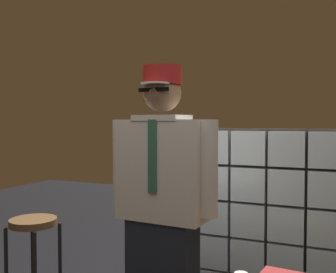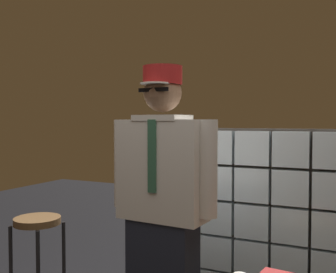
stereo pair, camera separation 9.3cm
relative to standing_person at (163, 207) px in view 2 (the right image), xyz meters
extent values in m
cube|color=silver|center=(-0.51, 0.86, -0.54)|extent=(0.27, 0.08, 0.27)
cube|color=silver|center=(-0.22, 0.86, -0.54)|extent=(0.27, 0.08, 0.27)
cube|color=silver|center=(0.07, 0.86, -0.54)|extent=(0.27, 0.08, 0.27)
cube|color=silver|center=(0.36, 0.86, -0.54)|extent=(0.27, 0.08, 0.27)
cube|color=silver|center=(0.65, 0.86, -0.54)|extent=(0.27, 0.08, 0.27)
cube|color=silver|center=(0.94, 0.86, -0.54)|extent=(0.27, 0.08, 0.27)
cube|color=silver|center=(-0.51, 0.86, -0.25)|extent=(0.27, 0.08, 0.27)
cube|color=silver|center=(-0.22, 0.86, -0.25)|extent=(0.27, 0.08, 0.27)
cube|color=silver|center=(0.07, 0.86, -0.25)|extent=(0.27, 0.08, 0.27)
cube|color=silver|center=(0.36, 0.86, -0.25)|extent=(0.27, 0.08, 0.27)
cube|color=silver|center=(0.65, 0.86, -0.25)|extent=(0.27, 0.08, 0.27)
cube|color=silver|center=(0.94, 0.86, -0.25)|extent=(0.27, 0.08, 0.27)
cube|color=silver|center=(-0.51, 0.86, 0.04)|extent=(0.27, 0.08, 0.27)
cube|color=silver|center=(-0.22, 0.86, 0.04)|extent=(0.27, 0.08, 0.27)
cube|color=silver|center=(0.07, 0.86, 0.04)|extent=(0.27, 0.08, 0.27)
cube|color=silver|center=(0.36, 0.86, 0.04)|extent=(0.27, 0.08, 0.27)
cube|color=silver|center=(0.65, 0.86, 0.04)|extent=(0.27, 0.08, 0.27)
cube|color=silver|center=(0.94, 0.86, 0.04)|extent=(0.27, 0.08, 0.27)
cube|color=silver|center=(-0.51, 0.86, 0.33)|extent=(0.27, 0.08, 0.27)
cube|color=silver|center=(-0.22, 0.86, 0.33)|extent=(0.27, 0.08, 0.27)
cube|color=silver|center=(0.07, 0.86, 0.33)|extent=(0.27, 0.08, 0.27)
cube|color=silver|center=(0.36, 0.86, 0.33)|extent=(0.27, 0.08, 0.27)
cube|color=silver|center=(0.65, 0.86, 0.33)|extent=(0.27, 0.08, 0.27)
cube|color=silver|center=(0.94, 0.86, 0.33)|extent=(0.27, 0.08, 0.27)
cube|color=#38332D|center=(0.21, 0.91, -0.25)|extent=(1.75, 0.02, 1.46)
cube|color=silver|center=(0.00, 0.00, 0.24)|extent=(0.57, 0.27, 0.63)
cube|color=#33664C|center=(-0.01, -0.12, 0.33)|extent=(0.06, 0.01, 0.44)
cube|color=silver|center=(0.00, 0.00, 0.56)|extent=(0.32, 0.27, 0.04)
sphere|color=#846047|center=(0.00, 0.00, 0.72)|extent=(0.24, 0.24, 0.24)
ellipsoid|color=black|center=(0.00, -0.05, 0.68)|extent=(0.16, 0.09, 0.11)
cube|color=black|center=(-0.01, -0.11, 0.73)|extent=(0.20, 0.03, 0.02)
cylinder|color=white|center=(-0.01, -0.09, 0.77)|extent=(0.19, 0.19, 0.01)
cylinder|color=maroon|center=(0.00, 0.00, 0.83)|extent=(0.24, 0.24, 0.11)
cylinder|color=silver|center=(0.31, -0.02, 0.26)|extent=(0.12, 0.12, 0.58)
cylinder|color=silver|center=(-0.31, 0.02, 0.26)|extent=(0.12, 0.12, 0.58)
cylinder|color=brown|center=(-1.03, -0.02, -0.20)|extent=(0.34, 0.34, 0.05)
cylinder|color=black|center=(-1.17, 0.12, -0.59)|extent=(0.03, 0.03, 0.74)
cylinder|color=black|center=(-0.90, 0.12, -0.59)|extent=(0.03, 0.03, 0.74)
camera|label=1|loc=(1.01, -2.22, 0.54)|focal=41.91mm
camera|label=2|loc=(1.10, -2.18, 0.54)|focal=41.91mm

